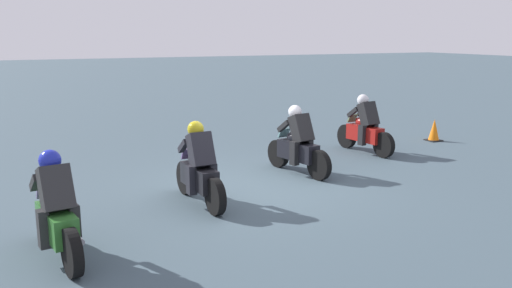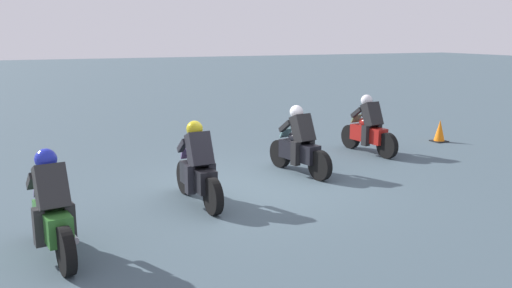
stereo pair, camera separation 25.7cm
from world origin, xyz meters
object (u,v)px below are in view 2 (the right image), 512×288
at_px(traffic_cone, 440,131).
at_px(rider_lane_a, 369,129).
at_px(rider_lane_d, 52,213).
at_px(rider_lane_c, 198,170).
at_px(rider_lane_b, 300,146).

bearing_deg(traffic_cone, rider_lane_a, 98.82).
bearing_deg(traffic_cone, rider_lane_d, 111.36).
bearing_deg(rider_lane_d, rider_lane_c, -68.59).
bearing_deg(rider_lane_b, rider_lane_a, -77.33).
height_order(rider_lane_b, rider_lane_c, same).
distance_m(rider_lane_a, rider_lane_b, 2.85).
xyz_separation_m(rider_lane_b, rider_lane_c, (-1.15, 2.70, 0.00)).
relative_size(rider_lane_a, traffic_cone, 3.23).
distance_m(rider_lane_a, traffic_cone, 2.81).
xyz_separation_m(rider_lane_a, rider_lane_d, (-3.74, 7.89, 0.00)).
xyz_separation_m(rider_lane_b, rider_lane_d, (-2.63, 5.27, 0.00)).
height_order(rider_lane_a, rider_lane_c, same).
bearing_deg(rider_lane_c, rider_lane_b, -70.05).
height_order(rider_lane_b, rider_lane_d, same).
xyz_separation_m(rider_lane_c, traffic_cone, (2.69, -8.08, -0.33)).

